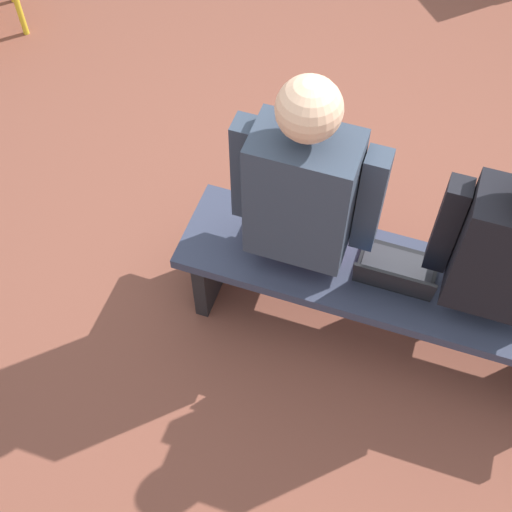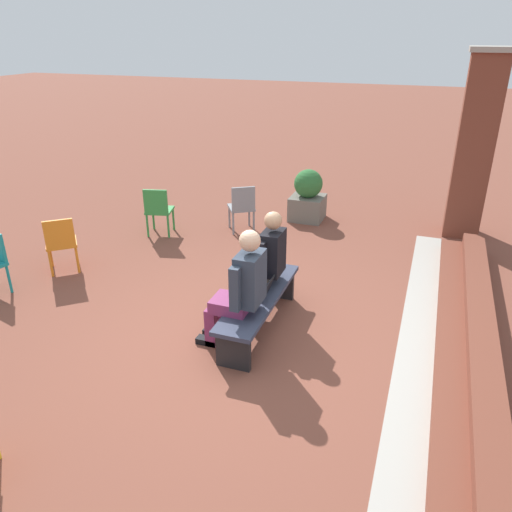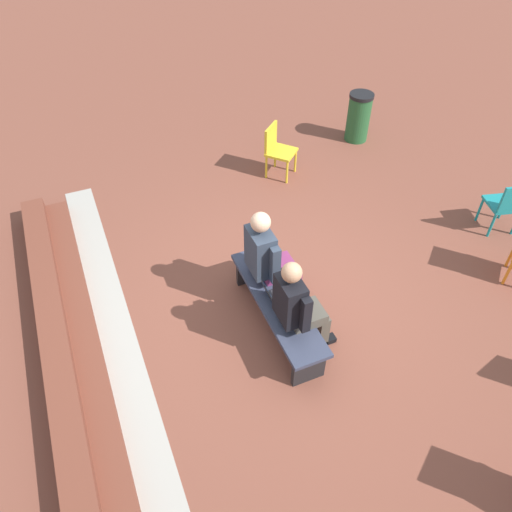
{
  "view_description": "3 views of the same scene",
  "coord_description": "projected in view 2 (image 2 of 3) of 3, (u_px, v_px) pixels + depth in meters",
  "views": [
    {
      "loc": [
        -0.23,
        1.8,
        2.89
      ],
      "look_at": [
        0.19,
        0.58,
        1.01
      ],
      "focal_mm": 50.0,
      "sensor_mm": 36.0,
      "label": 1
    },
    {
      "loc": [
        4.48,
        1.8,
        3.23
      ],
      "look_at": [
        -0.62,
        -0.04,
        0.76
      ],
      "focal_mm": 35.0,
      "sensor_mm": 36.0,
      "label": 2
    },
    {
      "loc": [
        -3.6,
        1.8,
        4.68
      ],
      "look_at": [
        -0.03,
        0.3,
        1.0
      ],
      "focal_mm": 35.0,
      "sensor_mm": 36.0,
      "label": 3
    }
  ],
  "objects": [
    {
      "name": "ground_plane",
      "position": [
        241.0,
        338.0,
        5.73
      ],
      "size": [
        60.0,
        60.0,
        0.0
      ],
      "primitive_type": "plane",
      "color": "brown"
    },
    {
      "name": "concrete_strip",
      "position": [
        414.0,
        359.0,
        5.36
      ],
      "size": [
        7.32,
        0.4,
        0.01
      ],
      "primitive_type": "cube",
      "color": "#A8A399",
      "rests_on": "ground"
    },
    {
      "name": "brick_steps",
      "position": [
        471.0,
        360.0,
        5.14
      ],
      "size": [
        6.52,
        0.6,
        0.3
      ],
      "color": "brown",
      "rests_on": "ground"
    },
    {
      "name": "brick_pillar_left_of_steps",
      "position": [
        475.0,
        146.0,
        8.04
      ],
      "size": [
        0.64,
        0.64,
        3.0
      ],
      "color": "brown",
      "rests_on": "ground"
    },
    {
      "name": "bench",
      "position": [
        259.0,
        302.0,
        5.77
      ],
      "size": [
        1.8,
        0.44,
        0.45
      ],
      "color": "#33384C",
      "rests_on": "ground"
    },
    {
      "name": "person_student",
      "position": [
        264.0,
        261.0,
        5.94
      ],
      "size": [
        0.54,
        0.69,
        1.35
      ],
      "color": "#4C473D",
      "rests_on": "ground"
    },
    {
      "name": "person_adult",
      "position": [
        240.0,
        287.0,
        5.28
      ],
      "size": [
        0.58,
        0.73,
        1.4
      ],
      "color": "#7F2D5B",
      "rests_on": "ground"
    },
    {
      "name": "laptop",
      "position": [
        260.0,
        291.0,
        5.7
      ],
      "size": [
        0.32,
        0.29,
        0.21
      ],
      "color": "black",
      "rests_on": "bench"
    },
    {
      "name": "plastic_chair_near_bench_right",
      "position": [
        242.0,
        206.0,
        8.53
      ],
      "size": [
        0.58,
        0.58,
        0.84
      ],
      "color": "gray",
      "rests_on": "ground"
    },
    {
      "name": "plastic_chair_by_pillar",
      "position": [
        61.0,
        241.0,
        7.1
      ],
      "size": [
        0.59,
        0.59,
        0.84
      ],
      "color": "orange",
      "rests_on": "ground"
    },
    {
      "name": "plastic_chair_mid_courtyard",
      "position": [
        158.0,
        208.0,
        8.4
      ],
      "size": [
        0.51,
        0.51,
        0.84
      ],
      "color": "#2D893D",
      "rests_on": "ground"
    },
    {
      "name": "planter",
      "position": [
        308.0,
        197.0,
        9.14
      ],
      "size": [
        0.6,
        0.6,
        0.94
      ],
      "color": "#6B665B",
      "rests_on": "ground"
    }
  ]
}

